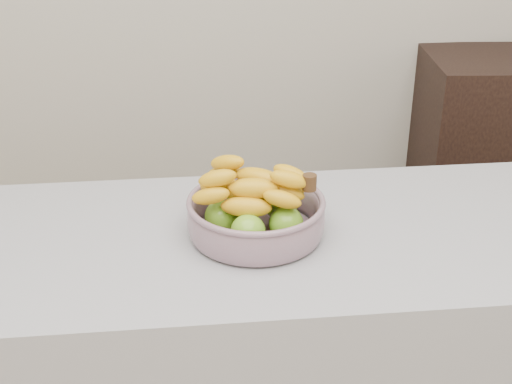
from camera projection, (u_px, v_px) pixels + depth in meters
cabinet at (486, 179)px, 2.72m from camera, size 0.56×0.47×0.95m
fruit_bowl at (256, 213)px, 1.48m from camera, size 0.29×0.29×0.15m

